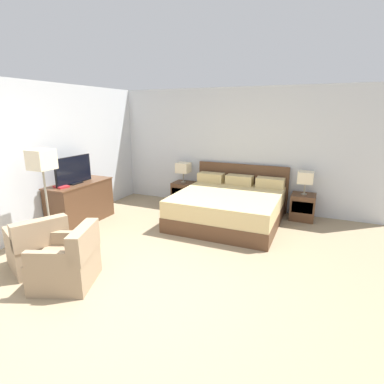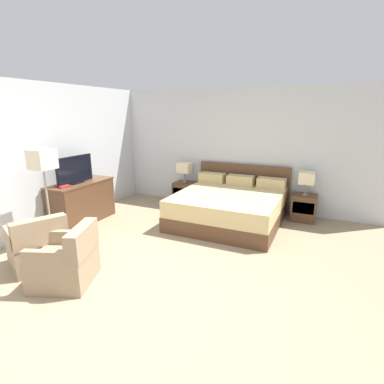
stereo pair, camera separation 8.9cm
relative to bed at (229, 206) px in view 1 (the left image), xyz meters
The scene contains 14 objects.
ground_plane 3.01m from the bed, 96.19° to the right, with size 11.93×11.93×0.00m, color #998466.
wall_back 1.47m from the bed, 107.38° to the left, with size 6.42×0.06×2.61m, color silver.
wall_left 3.38m from the bed, 156.54° to the right, with size 0.06×5.78×2.61m, color silver.
bed is the anchor object (origin of this frame).
nightstand_left 1.51m from the bed, 151.51° to the left, with size 0.46×0.44×0.52m.
nightstand_right 1.51m from the bed, 28.49° to the left, with size 0.46×0.44×0.52m.
table_lamp_left 1.60m from the bed, 151.46° to the left, with size 0.29×0.29×0.46m.
table_lamp_right 1.60m from the bed, 28.54° to the left, with size 0.29×0.29×0.46m.
dresser 2.89m from the bed, 155.74° to the right, with size 0.56×1.32×0.80m.
tv 3.02m from the bed, 153.97° to the right, with size 0.18×0.85×0.52m.
book_red_cover 3.13m from the bed, 148.60° to the right, with size 0.24×0.19×0.03m, color #B7282D.
armchair_by_window 3.37m from the bed, 124.09° to the right, with size 0.91×0.91×0.76m.
armchair_companion 3.18m from the bed, 111.90° to the right, with size 0.89×0.89×0.76m.
floor_lamp 3.35m from the bed, 136.48° to the right, with size 0.32×0.32×1.56m.
Camera 1 is at (1.91, -2.43, 2.11)m, focal length 28.00 mm.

